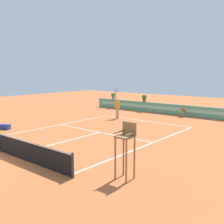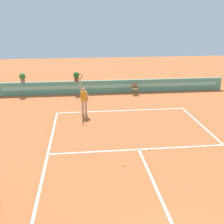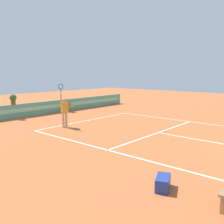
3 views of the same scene
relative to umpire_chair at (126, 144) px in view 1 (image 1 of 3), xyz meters
name	(u,v)px [view 1 (image 1 of 3)]	position (x,y,z in m)	size (l,w,h in m)	color
ground_plane	(96,133)	(-5.97, 4.74, -1.34)	(60.00, 60.00, 0.00)	#BC6033
court_lines	(103,131)	(-5.97, 5.45, -1.34)	(8.32, 11.94, 0.01)	white
net	(11,145)	(-5.97, -1.26, -0.83)	(8.92, 0.10, 1.00)	#333333
back_wall_barrier	(170,109)	(-5.97, 15.12, -0.84)	(18.00, 0.21, 1.00)	#599E84
umpire_chair	(126,144)	(0.00, 0.00, 0.00)	(0.60, 0.60, 2.14)	olive
ball_kid_chair	(182,112)	(-4.35, 14.39, -0.86)	(0.44, 0.44, 0.85)	olive
gear_bag	(5,127)	(-11.73, 1.61, -1.16)	(0.70, 0.36, 0.36)	navy
tennis_player	(117,107)	(-8.36, 10.08, -0.29)	(0.61, 0.28, 2.58)	tan
tennis_ball_near_baseline	(103,133)	(-5.51, 5.00, -1.31)	(0.07, 0.07, 0.07)	#CCE033
tennis_ball_mid_court	(75,133)	(-6.91, 3.78, -1.31)	(0.07, 0.07, 0.07)	#CCE033
potted_plant_left	(144,98)	(-8.85, 15.13, 0.07)	(0.48, 0.48, 0.72)	brown
potted_plant_far_left	(113,96)	(-12.92, 15.13, 0.07)	(0.48, 0.48, 0.72)	gray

